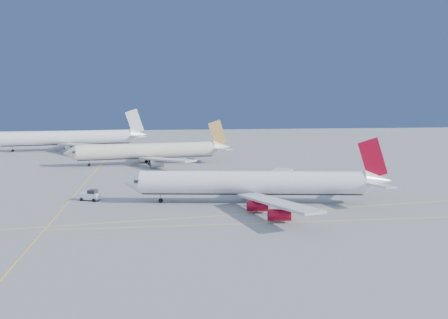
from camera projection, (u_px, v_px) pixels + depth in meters
ground at (248, 207)px, 108.96m from camera, size 500.00×500.00×0.00m
taxiway_lines at (180, 203)px, 113.38m from camera, size 118.86×140.00×0.02m
airliner_virgin at (257, 183)px, 112.55m from camera, size 60.84×54.18×15.03m
airliner_etihad at (150, 151)px, 176.61m from camera, size 59.03×53.98×15.44m
airliner_third at (71, 138)px, 221.09m from camera, size 67.80×61.83×18.23m
pushback_tug at (91, 195)px, 115.79m from camera, size 4.99×4.00×2.52m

